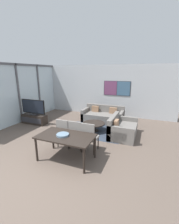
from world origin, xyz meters
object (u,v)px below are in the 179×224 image
object	(u,v)px
television	(33,107)
dining_chair_left	(64,131)
dining_chair_centre	(77,133)
tv_console	(34,119)
sofa_side	(121,129)
dining_chair_right	(89,136)
fruit_bowl	(63,135)
dining_table	(66,138)
coffee_table	(94,125)
sofa_main	(103,116)

from	to	relation	value
television	dining_chair_left	bearing A→B (deg)	-29.33
dining_chair_centre	tv_console	bearing A→B (deg)	154.55
television	sofa_side	size ratio (longest dim) A/B	0.89
dining_chair_left	sofa_side	bearing A→B (deg)	44.88
dining_chair_centre	dining_chair_right	xyz separation A→B (m)	(0.44, -0.03, 0.00)
dining_chair_left	fruit_bowl	world-z (taller)	dining_chair_left
television	dining_chair_left	world-z (taller)	television
television	dining_chair_left	xyz separation A→B (m)	(2.56, -1.44, -0.27)
dining_table	dining_chair_right	xyz separation A→B (m)	(0.44, 0.62, -0.12)
television	coffee_table	size ratio (longest dim) A/B	1.38
dining_chair_centre	sofa_side	bearing A→B (deg)	53.96
sofa_side	tv_console	bearing A→B (deg)	91.84
tv_console	television	bearing A→B (deg)	90.00
television	coffee_table	xyz separation A→B (m)	(2.97, 0.21, -0.54)
television	dining_table	world-z (taller)	television
tv_console	fruit_bowl	size ratio (longest dim) A/B	3.61
fruit_bowl	dining_chair_right	bearing A→B (deg)	51.69
sofa_main	fruit_bowl	size ratio (longest dim) A/B	5.71
tv_console	dining_chair_centre	distance (m)	3.33
dining_table	fruit_bowl	world-z (taller)	fruit_bowl
sofa_side	dining_chair_centre	distance (m)	1.95
dining_chair_right	fruit_bowl	xyz separation A→B (m)	(-0.52, -0.65, 0.22)
coffee_table	fruit_bowl	xyz separation A→B (m)	(-0.05, -2.32, 0.49)
dining_chair_centre	coffee_table	bearing A→B (deg)	90.98
coffee_table	fruit_bowl	bearing A→B (deg)	-91.16
dining_chair_left	dining_chair_right	distance (m)	0.88
dining_table	dining_chair_centre	world-z (taller)	dining_chair_centre
dining_chair_left	dining_chair_centre	bearing A→B (deg)	1.23
television	tv_console	bearing A→B (deg)	-90.00
tv_console	sofa_side	size ratio (longest dim) A/B	0.86
sofa_side	fruit_bowl	bearing A→B (deg)	151.71
tv_console	coffee_table	distance (m)	2.98
sofa_side	dining_table	bearing A→B (deg)	152.88
television	dining_table	bearing A→B (deg)	-34.79
tv_console	sofa_main	world-z (taller)	sofa_main
tv_console	sofa_side	distance (m)	4.13
dining_chair_centre	dining_table	bearing A→B (deg)	-90.00
dining_chair_left	dining_chair_right	size ratio (longest dim) A/B	1.00
dining_chair_right	fruit_bowl	bearing A→B (deg)	-128.31
sofa_main	dining_chair_left	distance (m)	3.04
television	sofa_side	xyz separation A→B (m)	(4.13, 0.13, -0.54)
fruit_bowl	sofa_main	bearing A→B (deg)	89.27
tv_console	dining_table	distance (m)	3.67
sofa_main	dining_chair_right	world-z (taller)	dining_chair_right
television	dining_table	size ratio (longest dim) A/B	0.83
dining_table	fruit_bowl	xyz separation A→B (m)	(-0.08, -0.03, 0.11)
sofa_main	dining_table	bearing A→B (deg)	-89.56
sofa_side	dining_chair_left	world-z (taller)	dining_chair_left
coffee_table	sofa_side	bearing A→B (deg)	-3.64
sofa_main	sofa_side	size ratio (longest dim) A/B	1.36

